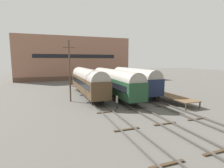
{
  "coord_description": "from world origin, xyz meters",
  "views": [
    {
      "loc": [
        -11.15,
        -23.4,
        6.56
      ],
      "look_at": [
        0.0,
        6.83,
        2.2
      ],
      "focal_mm": 28.0,
      "sensor_mm": 36.0,
      "label": 1
    }
  ],
  "objects_px": {
    "bench": "(153,88)",
    "utility_pole": "(70,70)",
    "train_car_navy": "(134,80)",
    "train_car_brown": "(88,81)",
    "person_worker": "(117,101)",
    "train_car_green": "(114,81)"
  },
  "relations": [
    {
      "from": "train_car_brown",
      "to": "person_worker",
      "type": "relative_size",
      "value": 9.76
    },
    {
      "from": "train_car_navy",
      "to": "person_worker",
      "type": "xyz_separation_m",
      "value": [
        -6.88,
        -8.45,
        -1.75
      ]
    },
    {
      "from": "train_car_brown",
      "to": "bench",
      "type": "bearing_deg",
      "value": -22.49
    },
    {
      "from": "train_car_navy",
      "to": "person_worker",
      "type": "bearing_deg",
      "value": -129.13
    },
    {
      "from": "person_worker",
      "to": "utility_pole",
      "type": "height_order",
      "value": "utility_pole"
    },
    {
      "from": "train_car_navy",
      "to": "utility_pole",
      "type": "distance_m",
      "value": 12.54
    },
    {
      "from": "train_car_green",
      "to": "bench",
      "type": "bearing_deg",
      "value": -19.97
    },
    {
      "from": "train_car_navy",
      "to": "person_worker",
      "type": "relative_size",
      "value": 8.13
    },
    {
      "from": "train_car_navy",
      "to": "utility_pole",
      "type": "height_order",
      "value": "utility_pole"
    },
    {
      "from": "person_worker",
      "to": "train_car_navy",
      "type": "bearing_deg",
      "value": 50.87
    },
    {
      "from": "person_worker",
      "to": "train_car_brown",
      "type": "bearing_deg",
      "value": 100.31
    },
    {
      "from": "utility_pole",
      "to": "train_car_navy",
      "type": "bearing_deg",
      "value": 8.05
    },
    {
      "from": "bench",
      "to": "person_worker",
      "type": "relative_size",
      "value": 0.76
    },
    {
      "from": "utility_pole",
      "to": "train_car_green",
      "type": "bearing_deg",
      "value": 8.13
    },
    {
      "from": "person_worker",
      "to": "utility_pole",
      "type": "bearing_deg",
      "value": 128.53
    },
    {
      "from": "train_car_navy",
      "to": "train_car_brown",
      "type": "bearing_deg",
      "value": 169.96
    },
    {
      "from": "bench",
      "to": "utility_pole",
      "type": "xyz_separation_m",
      "value": [
        -14.69,
        1.35,
        3.5
      ]
    },
    {
      "from": "train_car_green",
      "to": "person_worker",
      "type": "relative_size",
      "value": 10.11
    },
    {
      "from": "bench",
      "to": "utility_pole",
      "type": "height_order",
      "value": "utility_pole"
    },
    {
      "from": "bench",
      "to": "train_car_brown",
      "type": "bearing_deg",
      "value": 157.51
    },
    {
      "from": "train_car_green",
      "to": "train_car_brown",
      "type": "relative_size",
      "value": 1.04
    },
    {
      "from": "train_car_green",
      "to": "train_car_brown",
      "type": "xyz_separation_m",
      "value": [
        -4.35,
        2.14,
        0.04
      ]
    }
  ]
}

